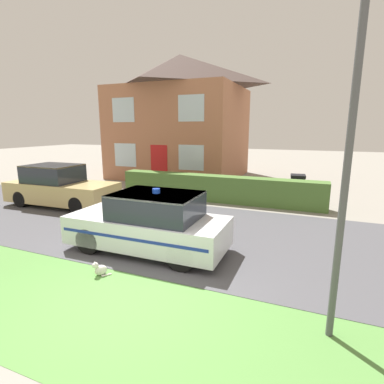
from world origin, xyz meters
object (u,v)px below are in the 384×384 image
(police_car, at_px, (150,223))
(wheelie_bin, at_px, (297,189))
(street_lamp, at_px, (351,134))
(house_left, at_px, (180,116))
(cat, at_px, (100,269))
(neighbour_car_near, at_px, (60,187))

(police_car, xyz_separation_m, wheelie_bin, (3.02, 6.52, -0.13))
(wheelie_bin, height_order, street_lamp, street_lamp)
(house_left, bearing_deg, wheelie_bin, -32.84)
(cat, bearing_deg, police_car, -153.05)
(police_car, xyz_separation_m, cat, (-0.33, -1.52, -0.58))
(cat, height_order, neighbour_car_near, neighbour_car_near)
(house_left, distance_m, street_lamp, 15.43)
(neighbour_car_near, bearing_deg, wheelie_bin, 23.07)
(police_car, xyz_separation_m, house_left, (-4.33, 11.26, 2.99))
(cat, height_order, wheelie_bin, wheelie_bin)
(wheelie_bin, bearing_deg, street_lamp, -88.50)
(wheelie_bin, bearing_deg, neighbour_car_near, -160.28)
(police_car, relative_size, cat, 11.21)
(neighbour_car_near, relative_size, street_lamp, 0.89)
(police_car, xyz_separation_m, street_lamp, (4.00, -1.71, 2.20))
(house_left, height_order, street_lamp, house_left)
(police_car, relative_size, house_left, 0.51)
(house_left, bearing_deg, police_car, -68.96)
(street_lamp, bearing_deg, police_car, 156.90)
(cat, xyz_separation_m, house_left, (-4.01, 12.78, 3.57))
(neighbour_car_near, height_order, wheelie_bin, neighbour_car_near)
(neighbour_car_near, relative_size, house_left, 0.57)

